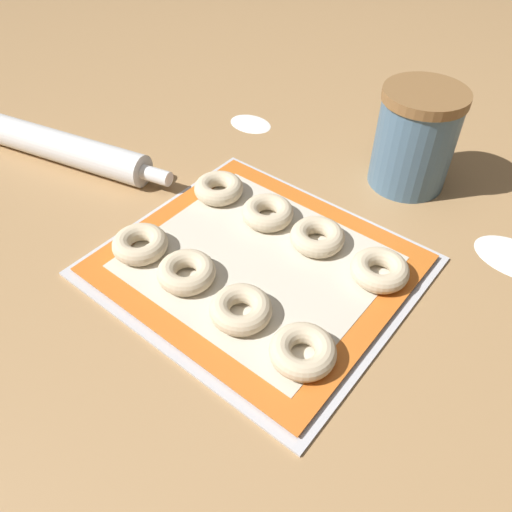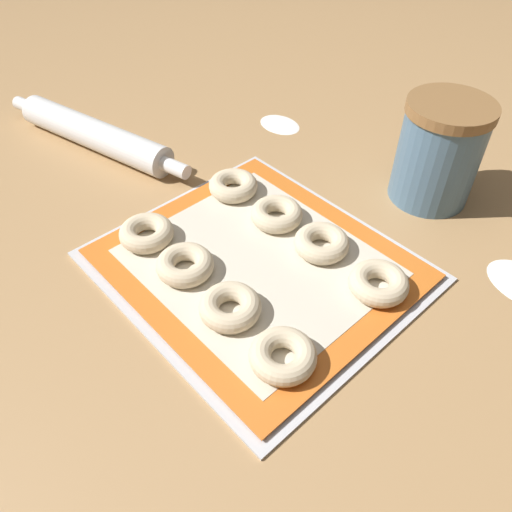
% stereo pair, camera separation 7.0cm
% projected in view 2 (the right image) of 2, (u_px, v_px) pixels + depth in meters
% --- Properties ---
extents(ground_plane, '(2.80, 2.80, 0.00)m').
position_uv_depth(ground_plane, '(249.00, 261.00, 0.71)').
color(ground_plane, '#A87F51').
extents(baking_tray, '(0.40, 0.36, 0.01)m').
position_uv_depth(baking_tray, '(256.00, 266.00, 0.69)').
color(baking_tray, silver).
rests_on(baking_tray, ground_plane).
extents(baking_mat, '(0.38, 0.34, 0.00)m').
position_uv_depth(baking_mat, '(256.00, 264.00, 0.69)').
color(baking_mat, orange).
rests_on(baking_mat, baking_tray).
extents(bagel_front_far_left, '(0.08, 0.08, 0.03)m').
position_uv_depth(bagel_front_far_left, '(146.00, 233.00, 0.71)').
color(bagel_front_far_left, beige).
rests_on(bagel_front_far_left, baking_mat).
extents(bagel_front_mid_left, '(0.08, 0.08, 0.03)m').
position_uv_depth(bagel_front_mid_left, '(185.00, 265.00, 0.67)').
color(bagel_front_mid_left, beige).
rests_on(bagel_front_mid_left, baking_mat).
extents(bagel_front_mid_right, '(0.08, 0.08, 0.03)m').
position_uv_depth(bagel_front_mid_right, '(230.00, 307.00, 0.61)').
color(bagel_front_mid_right, beige).
rests_on(bagel_front_mid_right, baking_mat).
extents(bagel_front_far_right, '(0.08, 0.08, 0.03)m').
position_uv_depth(bagel_front_far_right, '(283.00, 356.00, 0.56)').
color(bagel_front_far_right, beige).
rests_on(bagel_front_far_right, baking_mat).
extents(bagel_back_far_left, '(0.08, 0.08, 0.03)m').
position_uv_depth(bagel_back_far_left, '(233.00, 186.00, 0.79)').
color(bagel_back_far_left, beige).
rests_on(bagel_back_far_left, baking_mat).
extents(bagel_back_mid_left, '(0.08, 0.08, 0.03)m').
position_uv_depth(bagel_back_mid_left, '(277.00, 214.00, 0.74)').
color(bagel_back_mid_left, beige).
rests_on(bagel_back_mid_left, baking_mat).
extents(bagel_back_mid_right, '(0.08, 0.08, 0.03)m').
position_uv_depth(bagel_back_mid_right, '(322.00, 243.00, 0.70)').
color(bagel_back_mid_right, beige).
rests_on(bagel_back_mid_right, baking_mat).
extents(bagel_back_far_right, '(0.08, 0.08, 0.03)m').
position_uv_depth(bagel_back_far_right, '(379.00, 283.00, 0.64)').
color(bagel_back_far_right, beige).
rests_on(bagel_back_far_right, baking_mat).
extents(flour_canister, '(0.13, 0.13, 0.16)m').
position_uv_depth(flour_canister, '(439.00, 152.00, 0.76)').
color(flour_canister, slate).
rests_on(flour_canister, ground_plane).
extents(rolling_pin, '(0.42, 0.13, 0.05)m').
position_uv_depth(rolling_pin, '(94.00, 134.00, 0.90)').
color(rolling_pin, silver).
rests_on(rolling_pin, ground_plane).
extents(flour_patch_far, '(0.09, 0.06, 0.00)m').
position_uv_depth(flour_patch_far, '(280.00, 124.00, 0.97)').
color(flour_patch_far, white).
rests_on(flour_patch_far, ground_plane).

